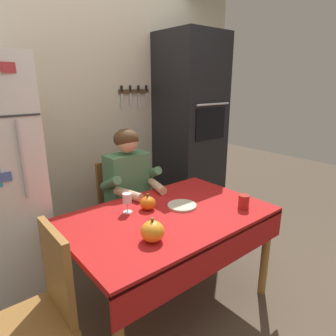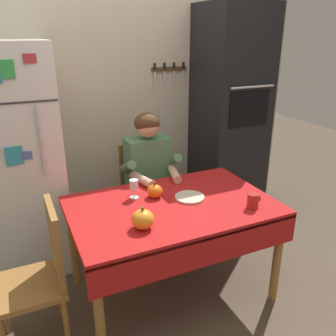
{
  "view_description": "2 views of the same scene",
  "coord_description": "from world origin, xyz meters",
  "px_view_note": "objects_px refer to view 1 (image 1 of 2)",
  "views": [
    {
      "loc": [
        -1.17,
        -1.31,
        1.62
      ],
      "look_at": [
        0.12,
        0.25,
        1.01
      ],
      "focal_mm": 31.11,
      "sensor_mm": 36.0,
      "label": 1
    },
    {
      "loc": [
        -0.93,
        -1.87,
        1.85
      ],
      "look_at": [
        0.01,
        0.19,
        0.97
      ],
      "focal_mm": 37.62,
      "sensor_mm": 36.0,
      "label": 2
    }
  ],
  "objects_px": {
    "pumpkin_medium": "(148,203)",
    "serving_tray": "(182,206)",
    "chair_behind_person": "(122,206)",
    "dining_table": "(171,226)",
    "pumpkin_large": "(152,231)",
    "wall_oven": "(190,135)",
    "seated_person": "(132,189)",
    "coffee_mug": "(244,202)",
    "wine_glass": "(127,199)",
    "chair_left_side": "(41,309)"
  },
  "relations": [
    {
      "from": "wall_oven",
      "to": "pumpkin_medium",
      "type": "xyz_separation_m",
      "value": [
        -1.12,
        -0.75,
        -0.26
      ]
    },
    {
      "from": "chair_left_side",
      "to": "wine_glass",
      "type": "relative_size",
      "value": 6.61
    },
    {
      "from": "pumpkin_medium",
      "to": "serving_tray",
      "type": "distance_m",
      "value": 0.25
    },
    {
      "from": "wall_oven",
      "to": "serving_tray",
      "type": "distance_m",
      "value": 1.29
    },
    {
      "from": "chair_behind_person",
      "to": "seated_person",
      "type": "height_order",
      "value": "seated_person"
    },
    {
      "from": "dining_table",
      "to": "chair_behind_person",
      "type": "xyz_separation_m",
      "value": [
        0.07,
        0.79,
        -0.14
      ]
    },
    {
      "from": "dining_table",
      "to": "pumpkin_large",
      "type": "relative_size",
      "value": 9.82
    },
    {
      "from": "coffee_mug",
      "to": "pumpkin_large",
      "type": "xyz_separation_m",
      "value": [
        -0.77,
        0.06,
        0.01
      ]
    },
    {
      "from": "dining_table",
      "to": "chair_left_side",
      "type": "height_order",
      "value": "chair_left_side"
    },
    {
      "from": "wall_oven",
      "to": "chair_left_side",
      "type": "xyz_separation_m",
      "value": [
        -1.95,
        -0.98,
        -0.54
      ]
    },
    {
      "from": "wine_glass",
      "to": "serving_tray",
      "type": "height_order",
      "value": "wine_glass"
    },
    {
      "from": "seated_person",
      "to": "pumpkin_medium",
      "type": "height_order",
      "value": "seated_person"
    },
    {
      "from": "dining_table",
      "to": "pumpkin_medium",
      "type": "xyz_separation_m",
      "value": [
        -0.07,
        0.17,
        0.13
      ]
    },
    {
      "from": "pumpkin_medium",
      "to": "serving_tray",
      "type": "height_order",
      "value": "pumpkin_medium"
    },
    {
      "from": "chair_behind_person",
      "to": "coffee_mug",
      "type": "xyz_separation_m",
      "value": [
        0.39,
        -1.05,
        0.28
      ]
    },
    {
      "from": "serving_tray",
      "to": "pumpkin_large",
      "type": "bearing_deg",
      "value": -151.43
    },
    {
      "from": "chair_behind_person",
      "to": "coffee_mug",
      "type": "distance_m",
      "value": 1.15
    },
    {
      "from": "dining_table",
      "to": "pumpkin_large",
      "type": "distance_m",
      "value": 0.38
    },
    {
      "from": "coffee_mug",
      "to": "pumpkin_large",
      "type": "height_order",
      "value": "pumpkin_large"
    },
    {
      "from": "wine_glass",
      "to": "pumpkin_large",
      "type": "xyz_separation_m",
      "value": [
        -0.09,
        -0.41,
        -0.04
      ]
    },
    {
      "from": "wall_oven",
      "to": "seated_person",
      "type": "relative_size",
      "value": 1.69
    },
    {
      "from": "chair_behind_person",
      "to": "wine_glass",
      "type": "height_order",
      "value": "chair_behind_person"
    },
    {
      "from": "pumpkin_medium",
      "to": "coffee_mug",
      "type": "bearing_deg",
      "value": -38.55
    },
    {
      "from": "seated_person",
      "to": "coffee_mug",
      "type": "relative_size",
      "value": 11.96
    },
    {
      "from": "coffee_mug",
      "to": "pumpkin_medium",
      "type": "relative_size",
      "value": 0.88
    },
    {
      "from": "coffee_mug",
      "to": "pumpkin_large",
      "type": "distance_m",
      "value": 0.77
    },
    {
      "from": "wall_oven",
      "to": "seated_person",
      "type": "height_order",
      "value": "wall_oven"
    },
    {
      "from": "wall_oven",
      "to": "chair_behind_person",
      "type": "height_order",
      "value": "wall_oven"
    },
    {
      "from": "coffee_mug",
      "to": "pumpkin_medium",
      "type": "height_order",
      "value": "pumpkin_medium"
    },
    {
      "from": "wine_glass",
      "to": "pumpkin_large",
      "type": "relative_size",
      "value": 0.99
    },
    {
      "from": "seated_person",
      "to": "pumpkin_large",
      "type": "bearing_deg",
      "value": -115.01
    },
    {
      "from": "wall_oven",
      "to": "wine_glass",
      "type": "bearing_deg",
      "value": -150.78
    },
    {
      "from": "chair_behind_person",
      "to": "serving_tray",
      "type": "distance_m",
      "value": 0.78
    },
    {
      "from": "coffee_mug",
      "to": "chair_behind_person",
      "type": "bearing_deg",
      "value": 110.55
    },
    {
      "from": "chair_behind_person",
      "to": "pumpkin_large",
      "type": "height_order",
      "value": "chair_behind_person"
    },
    {
      "from": "serving_tray",
      "to": "wall_oven",
      "type": "bearing_deg",
      "value": 44.14
    },
    {
      "from": "wine_glass",
      "to": "pumpkin_medium",
      "type": "distance_m",
      "value": 0.16
    },
    {
      "from": "seated_person",
      "to": "chair_behind_person",
      "type": "bearing_deg",
      "value": 90.0
    },
    {
      "from": "chair_behind_person",
      "to": "serving_tray",
      "type": "bearing_deg",
      "value": -84.15
    },
    {
      "from": "chair_behind_person",
      "to": "dining_table",
      "type": "bearing_deg",
      "value": -95.37
    },
    {
      "from": "pumpkin_medium",
      "to": "dining_table",
      "type": "bearing_deg",
      "value": -68.37
    },
    {
      "from": "pumpkin_large",
      "to": "coffee_mug",
      "type": "bearing_deg",
      "value": -4.62
    },
    {
      "from": "wine_glass",
      "to": "pumpkin_medium",
      "type": "xyz_separation_m",
      "value": [
        0.14,
        -0.05,
        -0.05
      ]
    },
    {
      "from": "chair_behind_person",
      "to": "coffee_mug",
      "type": "height_order",
      "value": "chair_behind_person"
    },
    {
      "from": "chair_behind_person",
      "to": "chair_left_side",
      "type": "xyz_separation_m",
      "value": [
        -0.98,
        -0.85,
        0.0
      ]
    },
    {
      "from": "wall_oven",
      "to": "dining_table",
      "type": "distance_m",
      "value": 1.45
    },
    {
      "from": "wall_oven",
      "to": "coffee_mug",
      "type": "relative_size",
      "value": 20.17
    },
    {
      "from": "wine_glass",
      "to": "pumpkin_medium",
      "type": "height_order",
      "value": "wine_glass"
    },
    {
      "from": "seated_person",
      "to": "wine_glass",
      "type": "xyz_separation_m",
      "value": [
        -0.28,
        -0.38,
        0.1
      ]
    },
    {
      "from": "wine_glass",
      "to": "serving_tray",
      "type": "relative_size",
      "value": 0.66
    }
  ]
}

